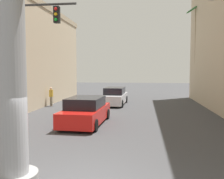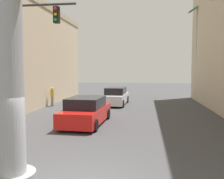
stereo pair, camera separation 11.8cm
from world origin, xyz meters
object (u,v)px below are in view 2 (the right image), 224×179
object	(u,v)px
neon_sign_pole	(6,5)
pedestrian_far_left	(52,95)
palm_tree_far_right	(198,48)
car_lead	(86,111)
car_far	(116,97)

from	to	relation	value
neon_sign_pole	pedestrian_far_left	distance (m)	16.34
neon_sign_pole	pedestrian_far_left	world-z (taller)	neon_sign_pole
neon_sign_pole	palm_tree_far_right	distance (m)	22.75
neon_sign_pole	pedestrian_far_left	xyz separation A→B (m)	(-4.92, 15.16, -3.62)
neon_sign_pole	palm_tree_far_right	bearing A→B (deg)	68.52
car_lead	car_far	world-z (taller)	same
pedestrian_far_left	neon_sign_pole	bearing A→B (deg)	-72.01
neon_sign_pole	palm_tree_far_right	world-z (taller)	neon_sign_pole
car_far	neon_sign_pole	bearing A→B (deg)	-91.39
car_far	pedestrian_far_left	world-z (taller)	pedestrian_far_left
palm_tree_far_right	neon_sign_pole	bearing A→B (deg)	-111.48
car_far	pedestrian_far_left	distance (m)	5.58
palm_tree_far_right	pedestrian_far_left	xyz separation A→B (m)	(-13.25, -6.00, -4.39)
neon_sign_pole	car_lead	world-z (taller)	neon_sign_pole
car_lead	car_far	size ratio (longest dim) A/B	1.04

